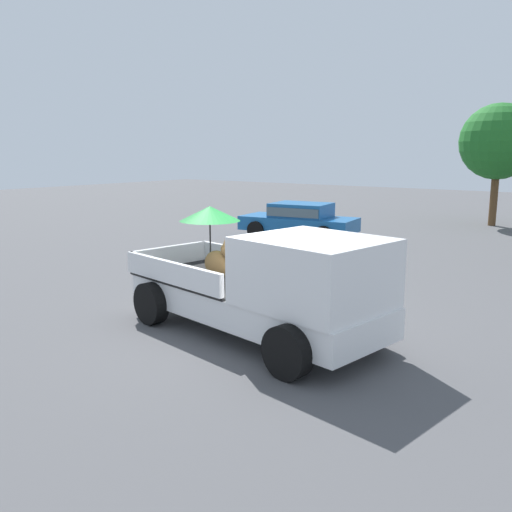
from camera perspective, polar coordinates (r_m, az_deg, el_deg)
ground_plane at (r=9.73m, az=-0.37°, el=-8.23°), size 80.00×80.00×0.00m
pickup_truck_main at (r=9.16m, az=1.54°, el=-3.19°), size 5.29×2.91×2.20m
parked_sedan_near at (r=20.29m, az=4.65°, el=3.98°), size 4.51×2.45×1.33m
tree_by_lot at (r=25.85m, az=24.35°, el=10.97°), size 3.26×3.26×5.28m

